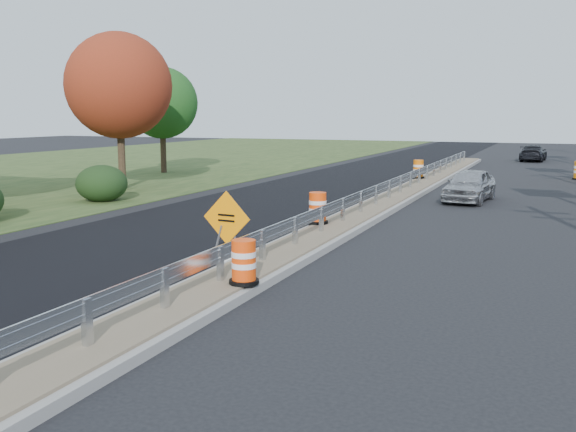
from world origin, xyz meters
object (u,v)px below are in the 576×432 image
at_px(caution_sign, 227,246).
at_px(barrel_median_mid, 318,209).
at_px(barrel_median_far, 418,169).
at_px(car_dark_far, 533,153).
at_px(car_silver, 470,185).
at_px(barrel_median_near, 244,263).

bearing_deg(caution_sign, barrel_median_mid, 89.45).
height_order(barrel_median_far, car_dark_far, car_dark_far).
bearing_deg(car_silver, barrel_median_near, -92.51).
relative_size(barrel_median_near, barrel_median_far, 0.92).
relative_size(caution_sign, car_dark_far, 0.42).
distance_m(barrel_median_mid, car_dark_far, 34.58).
relative_size(barrel_median_far, car_dark_far, 0.23).
bearing_deg(barrel_median_far, barrel_median_mid, -90.00).
relative_size(barrel_median_mid, car_silver, 0.24).
height_order(caution_sign, barrel_median_near, caution_sign).
relative_size(caution_sign, barrel_median_far, 1.84).
bearing_deg(car_silver, barrel_median_mid, -105.57).
xyz_separation_m(car_silver, car_dark_far, (1.52, 25.44, -0.06)).
height_order(barrel_median_mid, car_dark_far, car_dark_far).
bearing_deg(car_silver, car_dark_far, 92.35).
bearing_deg(car_silver, caution_sign, -99.95).
distance_m(car_silver, car_dark_far, 25.49).
xyz_separation_m(caution_sign, car_silver, (3.88, 13.80, 0.22)).
bearing_deg(barrel_median_far, caution_sign, -91.28).
xyz_separation_m(caution_sign, car_dark_far, (5.41, 39.24, 0.17)).
xyz_separation_m(caution_sign, barrel_median_mid, (0.45, 5.02, 0.24)).
xyz_separation_m(barrel_median_near, barrel_median_mid, (-1.10, 7.22, 0.04)).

